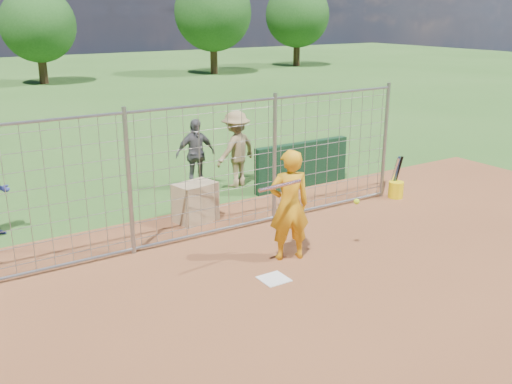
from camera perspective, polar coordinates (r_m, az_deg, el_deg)
ground at (r=9.36m, az=1.10°, el=-8.29°), size 100.00×100.00×0.00m
infield_dirt at (r=7.39m, az=14.67°, el=-16.64°), size 18.00×18.00×0.00m
home_plate at (r=9.21m, az=1.80°, el=-8.70°), size 0.43×0.43×0.02m
dugout_wall at (r=13.78m, az=4.60°, el=2.73°), size 2.60×0.20×1.10m
batter at (r=9.62m, az=3.34°, el=-1.34°), size 0.81×0.65×1.94m
bystander_b at (r=13.61m, az=-6.08°, el=3.79°), size 1.01×0.45×1.70m
bystander_c at (r=13.72m, az=-2.00°, el=4.30°), size 1.34×1.00×1.84m
equipment_bin at (r=11.58m, az=-6.06°, el=-1.03°), size 0.90×0.71×0.80m
equipment_in_play at (r=9.30m, az=4.42°, el=0.23°), size 2.07×0.21×0.62m
bucket_with_bats at (r=13.39m, az=13.81°, el=0.46°), size 0.34×0.37×0.97m
backstop_fence at (r=10.52m, az=-4.90°, el=1.98°), size 9.08×0.08×2.60m
tree_line at (r=35.98m, az=-20.89°, el=16.02°), size 44.66×6.72×6.48m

